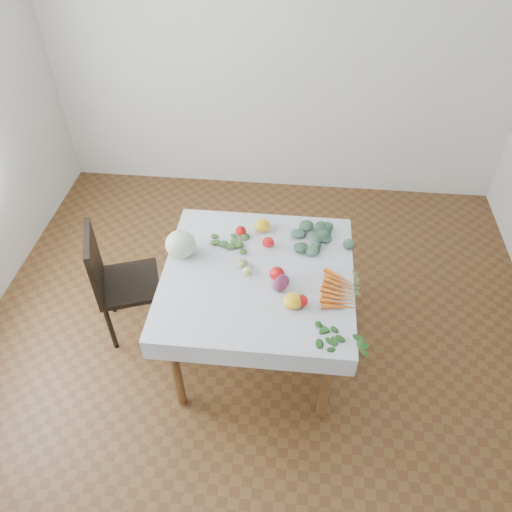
{
  "coord_description": "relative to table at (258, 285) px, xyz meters",
  "views": [
    {
      "loc": [
        0.2,
        -2.06,
        2.85
      ],
      "look_at": [
        -0.02,
        0.08,
        0.82
      ],
      "focal_mm": 35.0,
      "sensor_mm": 36.0,
      "label": 1
    }
  ],
  "objects": [
    {
      "name": "tomato_b",
      "position": [
        0.04,
        0.25,
        0.13
      ],
      "size": [
        0.08,
        0.08,
        0.06
      ],
      "primitive_type": "ellipsoid",
      "rotation": [
        0.0,
        0.0,
        0.14
      ],
      "color": "red",
      "rests_on": "tablecloth"
    },
    {
      "name": "basil_bunch",
      "position": [
        0.48,
        -0.46,
        0.11
      ],
      "size": [
        0.27,
        0.18,
        0.01
      ],
      "color": "#22541A",
      "rests_on": "tablecloth"
    },
    {
      "name": "heirloom_back",
      "position": [
        -0.01,
        0.4,
        0.14
      ],
      "size": [
        0.12,
        0.12,
        0.07
      ],
      "primitive_type": "ellipsoid",
      "rotation": [
        0.0,
        0.0,
        -0.19
      ],
      "color": "yellow",
      "rests_on": "tablecloth"
    },
    {
      "name": "onion_a",
      "position": [
        0.15,
        -0.08,
        0.14
      ],
      "size": [
        0.1,
        0.1,
        0.07
      ],
      "primitive_type": "ellipsoid",
      "rotation": [
        0.0,
        0.0,
        0.23
      ],
      "color": "#4E1632",
      "rests_on": "tablecloth"
    },
    {
      "name": "kale_bunch",
      "position": [
        0.37,
        0.31,
        0.13
      ],
      "size": [
        0.35,
        0.32,
        0.05
      ],
      "color": "#3E664F",
      "rests_on": "tablecloth"
    },
    {
      "name": "dill_bunch",
      "position": [
        -0.21,
        0.23,
        0.11
      ],
      "size": [
        0.21,
        0.19,
        0.02
      ],
      "color": "#437435",
      "rests_on": "tablecloth"
    },
    {
      "name": "onion_b",
      "position": [
        0.13,
        -0.11,
        0.14
      ],
      "size": [
        0.1,
        0.1,
        0.07
      ],
      "primitive_type": "ellipsoid",
      "rotation": [
        0.0,
        0.0,
        0.3
      ],
      "color": "#4E1632",
      "rests_on": "tablecloth"
    },
    {
      "name": "back_wall",
      "position": [
        0.0,
        2.0,
        0.7
      ],
      "size": [
        4.0,
        0.04,
        2.7
      ],
      "primitive_type": "cube",
      "color": "silver",
      "rests_on": "ground"
    },
    {
      "name": "cabbage",
      "position": [
        -0.48,
        0.12,
        0.19
      ],
      "size": [
        0.21,
        0.21,
        0.17
      ],
      "primitive_type": "ellipsoid",
      "rotation": [
        0.0,
        0.0,
        -0.14
      ],
      "color": "beige",
      "rests_on": "tablecloth"
    },
    {
      "name": "tablecloth",
      "position": [
        0.0,
        0.0,
        0.1
      ],
      "size": [
        1.12,
        1.12,
        0.01
      ],
      "primitive_type": "cube",
      "color": "white",
      "rests_on": "table"
    },
    {
      "name": "carrot_bunch",
      "position": [
        0.48,
        -0.11,
        0.12
      ],
      "size": [
        0.21,
        0.32,
        0.03
      ],
      "color": "#CF5317",
      "rests_on": "tablecloth"
    },
    {
      "name": "ground",
      "position": [
        0.0,
        0.0,
        -0.65
      ],
      "size": [
        4.0,
        4.0,
        0.0
      ],
      "primitive_type": "plane",
      "color": "brown"
    },
    {
      "name": "tomatillo_cluster",
      "position": [
        -0.07,
        0.03,
        0.12
      ],
      "size": [
        0.11,
        0.1,
        0.04
      ],
      "color": "#B5BE6D",
      "rests_on": "tablecloth"
    },
    {
      "name": "tomato_a",
      "position": [
        -0.14,
        0.34,
        0.13
      ],
      "size": [
        0.07,
        0.07,
        0.06
      ],
      "primitive_type": "ellipsoid",
      "rotation": [
        0.0,
        0.0,
        -0.07
      ],
      "color": "red",
      "rests_on": "tablecloth"
    },
    {
      "name": "table",
      "position": [
        0.0,
        0.0,
        0.0
      ],
      "size": [
        1.0,
        1.0,
        0.75
      ],
      "color": "brown",
      "rests_on": "ground"
    },
    {
      "name": "tomato_c",
      "position": [
        0.11,
        -0.03,
        0.14
      ],
      "size": [
        0.1,
        0.1,
        0.08
      ],
      "primitive_type": "ellipsoid",
      "rotation": [
        0.0,
        0.0,
        -0.14
      ],
      "color": "red",
      "rests_on": "tablecloth"
    },
    {
      "name": "tomato_d",
      "position": [
        0.26,
        -0.22,
        0.14
      ],
      "size": [
        0.08,
        0.08,
        0.07
      ],
      "primitive_type": "ellipsoid",
      "rotation": [
        0.0,
        0.0,
        -0.08
      ],
      "color": "red",
      "rests_on": "tablecloth"
    },
    {
      "name": "heirloom_front",
      "position": [
        0.22,
        -0.23,
        0.14
      ],
      "size": [
        0.12,
        0.12,
        0.08
      ],
      "primitive_type": "ellipsoid",
      "rotation": [
        0.0,
        0.0,
        -0.11
      ],
      "color": "yellow",
      "rests_on": "tablecloth"
    },
    {
      "name": "chair",
      "position": [
        -0.96,
        0.12,
        -0.15
      ],
      "size": [
        0.5,
        0.5,
        0.87
      ],
      "color": "black",
      "rests_on": "ground"
    }
  ]
}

